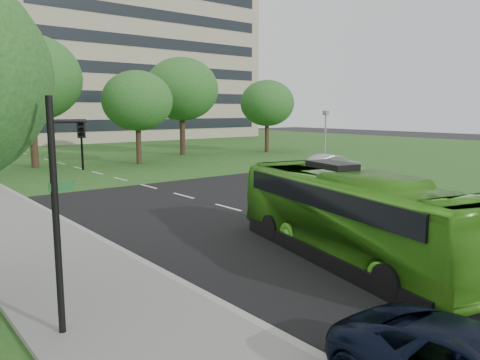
{
  "coord_description": "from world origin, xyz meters",
  "views": [
    {
      "loc": [
        -13.31,
        -11.44,
        4.63
      ],
      "look_at": [
        -0.62,
        4.32,
        1.6
      ],
      "focal_mm": 35.0,
      "sensor_mm": 36.0,
      "label": 1
    }
  ],
  "objects_px": {
    "tree_park_e": "(267,103)",
    "camera_pole": "(325,132)",
    "sedan": "(331,165)",
    "bus": "(350,216)",
    "office_building": "(128,62)",
    "tree_park_b": "(30,78)",
    "tree_park_d": "(182,89)",
    "tree_park_c": "(137,101)",
    "traffic_light": "(63,199)"
  },
  "relations": [
    {
      "from": "tree_park_e",
      "to": "bus",
      "type": "xyz_separation_m",
      "value": [
        -23.41,
        -29.72,
        -3.99
      ]
    },
    {
      "from": "tree_park_c",
      "to": "sedan",
      "type": "bearing_deg",
      "value": -65.45
    },
    {
      "from": "tree_park_e",
      "to": "sedan",
      "type": "xyz_separation_m",
      "value": [
        -9.43,
        -17.17,
        -4.6
      ]
    },
    {
      "from": "tree_park_b",
      "to": "tree_park_e",
      "type": "xyz_separation_m",
      "value": [
        24.24,
        -1.19,
        -1.77
      ]
    },
    {
      "from": "office_building",
      "to": "tree_park_b",
      "type": "distance_m",
      "value": 41.97
    },
    {
      "from": "tree_park_c",
      "to": "camera_pole",
      "type": "relative_size",
      "value": 1.74
    },
    {
      "from": "tree_park_c",
      "to": "bus",
      "type": "distance_m",
      "value": 29.09
    },
    {
      "from": "tree_park_e",
      "to": "traffic_light",
      "type": "bearing_deg",
      "value": -137.47
    },
    {
      "from": "tree_park_b",
      "to": "sedan",
      "type": "bearing_deg",
      "value": -51.12
    },
    {
      "from": "tree_park_c",
      "to": "sedan",
      "type": "xyz_separation_m",
      "value": [
        7.04,
        -15.41,
        -4.63
      ]
    },
    {
      "from": "office_building",
      "to": "tree_park_b",
      "type": "height_order",
      "value": "office_building"
    },
    {
      "from": "tree_park_e",
      "to": "camera_pole",
      "type": "distance_m",
      "value": 17.23
    },
    {
      "from": "tree_park_b",
      "to": "traffic_light",
      "type": "xyz_separation_m",
      "value": [
        -7.73,
        -30.52,
        -4.25
      ]
    },
    {
      "from": "tree_park_c",
      "to": "tree_park_e",
      "type": "relative_size",
      "value": 1.01
    },
    {
      "from": "office_building",
      "to": "bus",
      "type": "xyz_separation_m",
      "value": [
        -23.74,
        -64.51,
        -11.12
      ]
    },
    {
      "from": "office_building",
      "to": "tree_park_e",
      "type": "distance_m",
      "value": 35.51
    },
    {
      "from": "tree_park_b",
      "to": "bus",
      "type": "distance_m",
      "value": 31.45
    },
    {
      "from": "tree_park_b",
      "to": "tree_park_d",
      "type": "distance_m",
      "value": 15.2
    },
    {
      "from": "sedan",
      "to": "traffic_light",
      "type": "relative_size",
      "value": 0.96
    },
    {
      "from": "sedan",
      "to": "camera_pole",
      "type": "relative_size",
      "value": 1.03
    },
    {
      "from": "office_building",
      "to": "camera_pole",
      "type": "bearing_deg",
      "value": -99.25
    },
    {
      "from": "sedan",
      "to": "camera_pole",
      "type": "height_order",
      "value": "camera_pole"
    },
    {
      "from": "tree_park_c",
      "to": "tree_park_e",
      "type": "bearing_deg",
      "value": 6.08
    },
    {
      "from": "tree_park_d",
      "to": "sedan",
      "type": "relative_size",
      "value": 2.11
    },
    {
      "from": "tree_park_d",
      "to": "tree_park_e",
      "type": "relative_size",
      "value": 1.26
    },
    {
      "from": "office_building",
      "to": "sedan",
      "type": "xyz_separation_m",
      "value": [
        -9.77,
        -51.96,
        -11.72
      ]
    },
    {
      "from": "bus",
      "to": "tree_park_b",
      "type": "bearing_deg",
      "value": 105.25
    },
    {
      "from": "office_building",
      "to": "tree_park_e",
      "type": "bearing_deg",
      "value": -90.55
    },
    {
      "from": "bus",
      "to": "sedan",
      "type": "height_order",
      "value": "bus"
    },
    {
      "from": "office_building",
      "to": "tree_park_d",
      "type": "xyz_separation_m",
      "value": [
        -9.47,
        -31.88,
        -5.77
      ]
    },
    {
      "from": "tree_park_e",
      "to": "camera_pole",
      "type": "relative_size",
      "value": 1.72
    },
    {
      "from": "tree_park_b",
      "to": "camera_pole",
      "type": "height_order",
      "value": "tree_park_b"
    },
    {
      "from": "tree_park_e",
      "to": "tree_park_b",
      "type": "bearing_deg",
      "value": 177.18
    },
    {
      "from": "sedan",
      "to": "traffic_light",
      "type": "distance_m",
      "value": 25.7
    },
    {
      "from": "bus",
      "to": "camera_pole",
      "type": "xyz_separation_m",
      "value": [
        15.6,
        14.55,
        1.58
      ]
    },
    {
      "from": "tree_park_c",
      "to": "bus",
      "type": "relative_size",
      "value": 0.8
    },
    {
      "from": "office_building",
      "to": "bus",
      "type": "relative_size",
      "value": 4.04
    },
    {
      "from": "tree_park_b",
      "to": "sedan",
      "type": "distance_m",
      "value": 24.43
    },
    {
      "from": "tree_park_e",
      "to": "sedan",
      "type": "height_order",
      "value": "tree_park_e"
    },
    {
      "from": "sedan",
      "to": "tree_park_e",
      "type": "bearing_deg",
      "value": -24.52
    },
    {
      "from": "tree_park_b",
      "to": "sedan",
      "type": "xyz_separation_m",
      "value": [
        14.81,
        -18.36,
        -6.36
      ]
    },
    {
      "from": "tree_park_b",
      "to": "bus",
      "type": "relative_size",
      "value": 1.07
    },
    {
      "from": "tree_park_d",
      "to": "sedan",
      "type": "xyz_separation_m",
      "value": [
        -0.29,
        -20.08,
        -5.96
      ]
    },
    {
      "from": "bus",
      "to": "tree_park_c",
      "type": "bearing_deg",
      "value": 89.78
    },
    {
      "from": "tree_park_c",
      "to": "sedan",
      "type": "distance_m",
      "value": 17.57
    },
    {
      "from": "bus",
      "to": "sedan",
      "type": "bearing_deg",
      "value": 55.64
    },
    {
      "from": "tree_park_c",
      "to": "tree_park_d",
      "type": "height_order",
      "value": "tree_park_d"
    },
    {
      "from": "traffic_light",
      "to": "tree_park_d",
      "type": "bearing_deg",
      "value": 72.7
    },
    {
      "from": "tree_park_e",
      "to": "bus",
      "type": "distance_m",
      "value": 38.04
    },
    {
      "from": "tree_park_b",
      "to": "camera_pole",
      "type": "bearing_deg",
      "value": -44.87
    }
  ]
}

